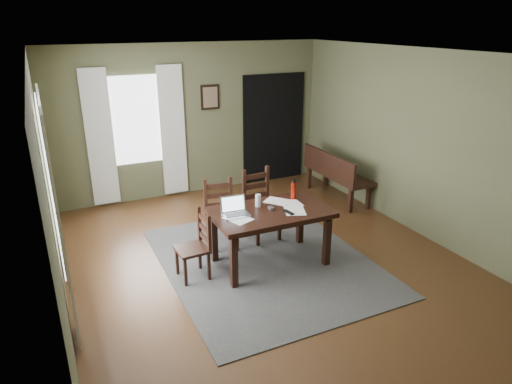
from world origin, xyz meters
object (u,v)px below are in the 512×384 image
chair_back_left (221,215)px  water_bottle (294,190)px  dining_table (270,217)px  chair_back_right (261,205)px  chair_end (196,246)px  bench (335,171)px  laptop (235,210)px

chair_back_left → water_bottle: size_ratio=3.56×
dining_table → chair_back_right: 0.81m
chair_end → bench: chair_end is taller
water_bottle → laptop: bearing=-171.6°
chair_back_right → water_bottle: bearing=-70.5°
bench → chair_end: bearing=116.0°
chair_end → chair_back_right: (1.22, 0.67, 0.08)m
chair_back_left → laptop: size_ratio=2.83×
dining_table → laptop: size_ratio=4.42×
bench → chair_back_right: bearing=114.1°
chair_back_left → water_bottle: bearing=-23.4°
dining_table → chair_end: bearing=175.9°
dining_table → chair_back_right: size_ratio=1.48×
bench → laptop: 3.00m
chair_back_left → bench: bearing=26.9°
chair_back_right → laptop: size_ratio=3.00×
chair_end → chair_back_left: size_ratio=0.89×
dining_table → chair_back_left: size_ratio=1.56×
chair_end → water_bottle: (1.46, 0.13, 0.46)m
dining_table → chair_end: size_ratio=1.76×
chair_back_left → chair_back_right: bearing=9.1°
bench → water_bottle: size_ratio=5.61×
chair_back_right → bench: 2.06m
chair_back_left → bench: size_ratio=0.63×
dining_table → bench: bench is taller
dining_table → chair_end: chair_end is taller
laptop → water_bottle: bearing=12.0°
chair_back_left → dining_table: bearing=-53.7°
laptop → water_bottle: water_bottle is taller
laptop → bench: bearing=34.2°
chair_back_right → water_bottle: chair_back_right is taller
chair_end → chair_back_right: chair_back_right is taller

